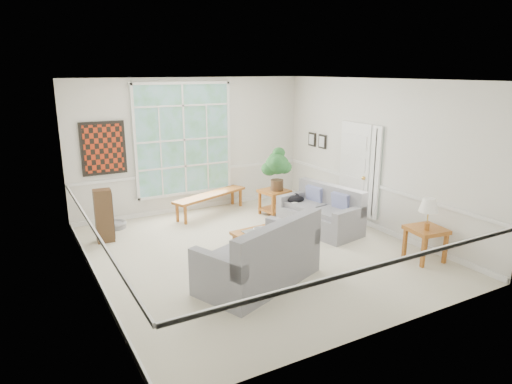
{
  "coord_description": "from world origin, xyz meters",
  "views": [
    {
      "loc": [
        -3.72,
        -6.65,
        3.16
      ],
      "look_at": [
        0.1,
        0.2,
        1.05
      ],
      "focal_mm": 32.0,
      "sensor_mm": 36.0,
      "label": 1
    }
  ],
  "objects_px": {
    "end_table": "(274,202)",
    "side_table": "(425,244)",
    "loveseat_right": "(320,209)",
    "coffee_table": "(260,240)",
    "loveseat_front": "(258,250)"
  },
  "relations": [
    {
      "from": "loveseat_right",
      "to": "loveseat_front",
      "type": "distance_m",
      "value": 2.64
    },
    {
      "from": "loveseat_right",
      "to": "loveseat_front",
      "type": "height_order",
      "value": "loveseat_front"
    },
    {
      "from": "end_table",
      "to": "loveseat_front",
      "type": "bearing_deg",
      "value": -125.4
    },
    {
      "from": "loveseat_front",
      "to": "side_table",
      "type": "height_order",
      "value": "loveseat_front"
    },
    {
      "from": "end_table",
      "to": "side_table",
      "type": "xyz_separation_m",
      "value": [
        0.92,
        -3.42,
        0.01
      ]
    },
    {
      "from": "loveseat_front",
      "to": "coffee_table",
      "type": "height_order",
      "value": "loveseat_front"
    },
    {
      "from": "coffee_table",
      "to": "end_table",
      "type": "distance_m",
      "value": 2.11
    },
    {
      "from": "end_table",
      "to": "coffee_table",
      "type": "bearing_deg",
      "value": -128.14
    },
    {
      "from": "coffee_table",
      "to": "loveseat_right",
      "type": "bearing_deg",
      "value": 7.29
    },
    {
      "from": "coffee_table",
      "to": "side_table",
      "type": "relative_size",
      "value": 1.67
    },
    {
      "from": "loveseat_right",
      "to": "coffee_table",
      "type": "relative_size",
      "value": 1.7
    },
    {
      "from": "coffee_table",
      "to": "side_table",
      "type": "distance_m",
      "value": 2.84
    },
    {
      "from": "loveseat_right",
      "to": "end_table",
      "type": "relative_size",
      "value": 2.91
    },
    {
      "from": "loveseat_right",
      "to": "end_table",
      "type": "distance_m",
      "value": 1.38
    },
    {
      "from": "loveseat_front",
      "to": "end_table",
      "type": "relative_size",
      "value": 3.38
    }
  ]
}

